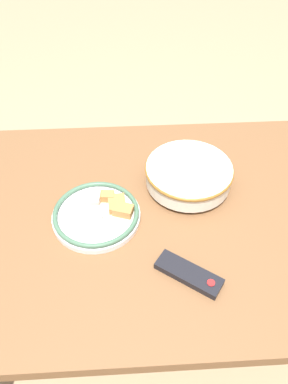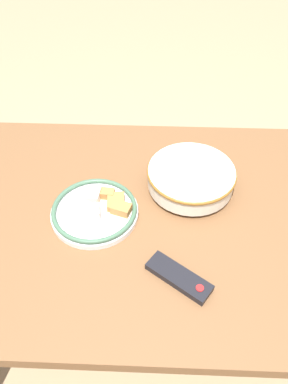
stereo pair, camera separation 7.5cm
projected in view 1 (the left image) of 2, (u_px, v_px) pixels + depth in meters
ground_plane at (158, 320)px, 1.64m from camera, size 8.00×8.00×0.00m
dining_table at (164, 229)px, 1.18m from camera, size 1.44×0.88×0.72m
noodle_bowl at (189, 174)px, 1.17m from camera, size 0.28×0.28×0.08m
food_plate at (97, 214)px, 1.09m from camera, size 0.26×0.26×0.05m
tv_remote at (189, 274)px, 0.96m from camera, size 0.18×0.15×0.02m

